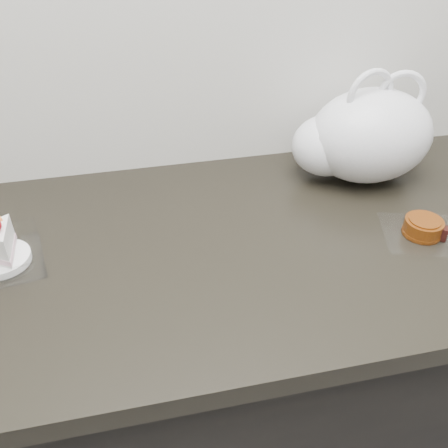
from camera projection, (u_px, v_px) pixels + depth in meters
name	position (u px, v px, depth m)	size (l,w,h in m)	color
counter	(227.00, 386.00, 1.21)	(2.04, 0.64, 0.90)	black
mooncake_wrap	(423.00, 228.00, 0.95)	(0.18, 0.17, 0.03)	white
plastic_bag	(362.00, 137.00, 1.07)	(0.31, 0.21, 0.25)	white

